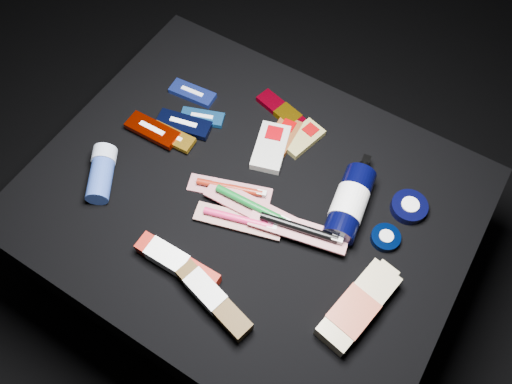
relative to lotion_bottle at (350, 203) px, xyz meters
The scene contains 22 objects.
ground 0.49m from the lotion_bottle, 157.45° to the right, with size 3.00×3.00×0.00m, color black.
cloth_table 0.33m from the lotion_bottle, 157.45° to the right, with size 0.98×0.78×0.40m, color black.
luna_bar_0 0.50m from the lotion_bottle, 169.68° to the left, with size 0.12×0.05×0.02m.
luna_bar_1 0.42m from the lotion_bottle, behind, with size 0.11×0.07×0.01m.
luna_bar_2 0.45m from the lotion_bottle, behind, with size 0.14×0.08×0.02m.
luna_bar_3 0.45m from the lotion_bottle, behind, with size 0.12×0.05×0.02m.
luna_bar_4 0.50m from the lotion_bottle, behind, with size 0.13×0.05×0.02m.
clif_bar_0 0.25m from the lotion_bottle, 155.97° to the left, with size 0.06×0.11×0.02m.
clif_bar_1 0.24m from the lotion_bottle, 166.69° to the left, with size 0.11×0.15×0.02m.
clif_bar_2 0.22m from the lotion_bottle, 146.61° to the left, with size 0.08×0.12×0.02m.
power_bar 0.31m from the lotion_bottle, 148.52° to the left, with size 0.14×0.08×0.02m.
lotion_bottle is the anchor object (origin of this frame).
cream_tin_upper 0.14m from the lotion_bottle, 33.50° to the left, with size 0.08×0.08×0.03m.
cream_tin_lower 0.11m from the lotion_bottle, 10.98° to the right, with size 0.06×0.06×0.02m.
bodywash_bottle 0.23m from the lotion_bottle, 59.01° to the right, with size 0.10×0.21×0.04m.
deodorant_stick 0.56m from the lotion_bottle, 156.67° to the right, with size 0.12×0.14×0.06m.
toothbrush_pack_0 0.27m from the lotion_bottle, 159.34° to the right, with size 0.20×0.11×0.02m.
toothbrush_pack_1 0.24m from the lotion_bottle, 140.93° to the right, with size 0.20×0.10×0.02m.
toothbrush_pack_2 0.21m from the lotion_bottle, 147.96° to the right, with size 0.22×0.06×0.02m.
toothbrush_pack_3 0.13m from the lotion_bottle, 120.18° to the right, with size 0.22×0.10×0.02m.
toothpaste_carton_red 0.40m from the lotion_bottle, 129.49° to the right, with size 0.19×0.05×0.04m.
toothpaste_carton_green 0.36m from the lotion_bottle, 113.40° to the right, with size 0.19×0.09×0.04m.
Camera 1 is at (0.30, -0.45, 1.40)m, focal length 35.00 mm.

